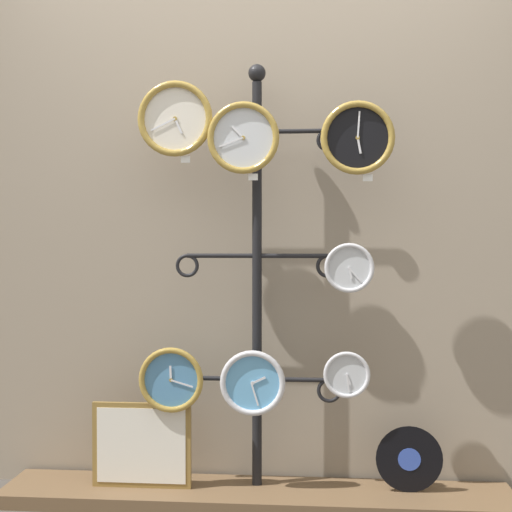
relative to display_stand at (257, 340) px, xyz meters
name	(u,v)px	position (x,y,z in m)	size (l,w,h in m)	color
shop_wall	(260,182)	(0.00, 0.16, 0.71)	(4.40, 0.04, 2.80)	gray
low_shelf	(256,496)	(0.00, -0.06, -0.66)	(2.20, 0.36, 0.06)	brown
display_stand	(257,340)	(0.00, 0.00, 0.00)	(0.74, 0.36, 1.90)	black
clock_top_left	(175,119)	(-0.34, -0.08, 0.96)	(0.33, 0.04, 0.33)	silver
clock_top_center	(243,138)	(-0.05, -0.10, 0.87)	(0.31, 0.04, 0.31)	silver
clock_top_right	(358,138)	(0.43, -0.11, 0.86)	(0.31, 0.04, 0.31)	black
clock_middle_right	(349,268)	(0.40, -0.10, 0.32)	(0.21, 0.04, 0.21)	silver
clock_bottom_left	(171,380)	(-0.36, -0.10, -0.16)	(0.28, 0.04, 0.28)	#4C84B2
clock_bottom_center	(253,383)	(-0.01, -0.10, -0.17)	(0.28, 0.04, 0.28)	#60A8DB
clock_bottom_right	(347,375)	(0.39, -0.08, -0.13)	(0.20, 0.04, 0.20)	silver
vinyl_record	(409,459)	(0.65, -0.04, -0.49)	(0.28, 0.01, 0.28)	black
picture_frame	(142,445)	(-0.50, -0.08, -0.45)	(0.43, 0.02, 0.37)	olive
price_tag_upper	(185,159)	(-0.30, -0.08, 0.78)	(0.04, 0.00, 0.03)	white
price_tag_mid	(253,177)	(-0.01, -0.10, 0.71)	(0.04, 0.00, 0.03)	white
price_tag_lower	(368,178)	(0.47, -0.11, 0.70)	(0.04, 0.00, 0.03)	white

